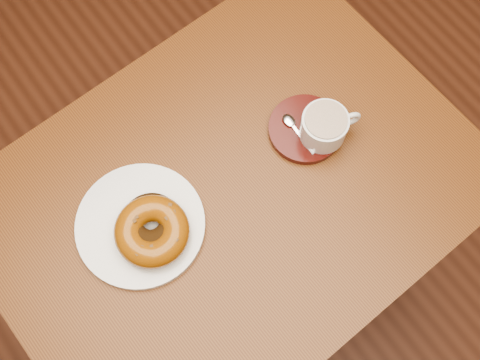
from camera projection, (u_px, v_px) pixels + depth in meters
ground at (273, 300)px, 1.74m from camera, size 6.00×6.00×0.00m
cafe_table at (232, 212)px, 1.14m from camera, size 0.85×0.66×0.78m
donut_plate at (140, 225)px, 1.00m from camera, size 0.25×0.25×0.01m
donut_cinnamon at (151, 222)px, 0.98m from camera, size 0.11×0.11×0.04m
donut_caramel at (152, 231)px, 0.97m from camera, size 0.17×0.17×0.05m
saucer at (305, 129)px, 1.06m from camera, size 0.16×0.16×0.01m
coffee_cup at (325, 126)px, 1.02m from camera, size 0.10×0.08×0.06m
teaspoon at (292, 124)px, 1.05m from camera, size 0.02×0.09×0.01m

